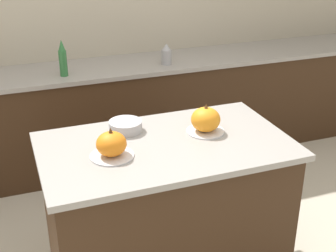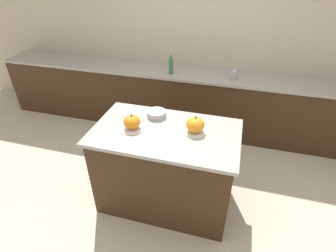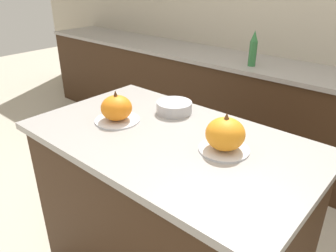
{
  "view_description": "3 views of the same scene",
  "coord_description": "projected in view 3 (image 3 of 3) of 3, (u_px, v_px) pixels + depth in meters",
  "views": [
    {
      "loc": [
        -0.78,
        -2.13,
        2.05
      ],
      "look_at": [
        0.02,
        0.01,
        1.0
      ],
      "focal_mm": 50.0,
      "sensor_mm": 36.0,
      "label": 1
    },
    {
      "loc": [
        0.56,
        -1.92,
        2.26
      ],
      "look_at": [
        0.02,
        0.01,
        0.96
      ],
      "focal_mm": 28.0,
      "sensor_mm": 36.0,
      "label": 2
    },
    {
      "loc": [
        0.88,
        -1.01,
        1.61
      ],
      "look_at": [
        -0.01,
        0.01,
        0.95
      ],
      "focal_mm": 35.0,
      "sensor_mm": 36.0,
      "label": 3
    }
  ],
  "objects": [
    {
      "name": "pumpkin_cake_right",
      "position": [
        225.0,
        135.0,
        1.37
      ],
      "size": [
        0.22,
        0.22,
        0.17
      ],
      "color": "silver",
      "rests_on": "kitchen_island"
    },
    {
      "name": "mixing_bowl",
      "position": [
        174.0,
        107.0,
        1.75
      ],
      "size": [
        0.19,
        0.19,
        0.06
      ],
      "color": "#ADADB2",
      "rests_on": "kitchen_island"
    },
    {
      "name": "wall_back",
      "position": [
        320.0,
        18.0,
        2.63
      ],
      "size": [
        8.0,
        0.06,
        2.5
      ],
      "color": "#B2A893",
      "rests_on": "ground_plane"
    },
    {
      "name": "pumpkin_cake_left",
      "position": [
        117.0,
        109.0,
        1.64
      ],
      "size": [
        0.23,
        0.23,
        0.16
      ],
      "color": "silver",
      "rests_on": "kitchen_island"
    },
    {
      "name": "back_counter",
      "position": [
        288.0,
        122.0,
        2.75
      ],
      "size": [
        6.0,
        0.6,
        0.89
      ],
      "color": "#382314",
      "rests_on": "ground_plane"
    },
    {
      "name": "bottle_tall",
      "position": [
        253.0,
        49.0,
        2.61
      ],
      "size": [
        0.06,
        0.06,
        0.28
      ],
      "color": "#2D6B38",
      "rests_on": "back_counter"
    },
    {
      "name": "kitchen_island",
      "position": [
        169.0,
        213.0,
        1.71
      ],
      "size": [
        1.36,
        0.8,
        0.91
      ],
      "color": "#382314",
      "rests_on": "ground_plane"
    }
  ]
}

